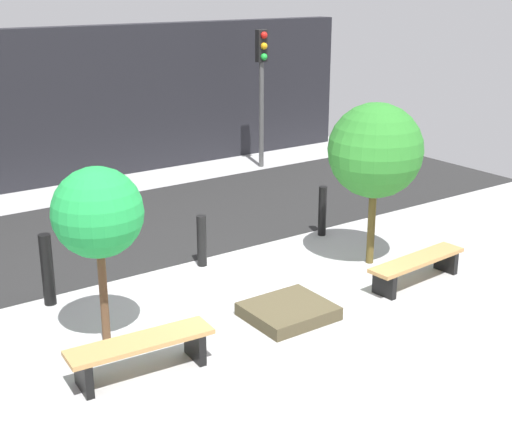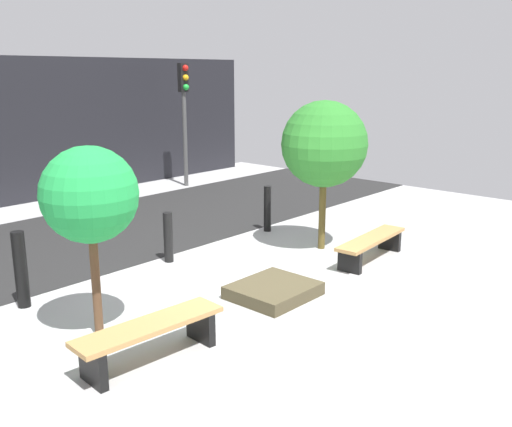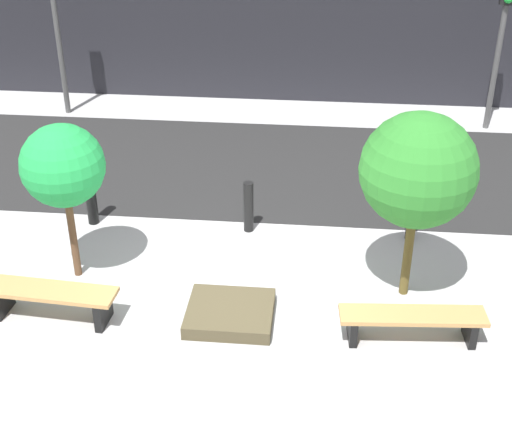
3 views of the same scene
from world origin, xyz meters
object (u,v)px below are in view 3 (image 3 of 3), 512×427
(tree_behind_right_bench, at_px, (418,171))
(bollard_left, at_px, (249,207))
(bench_right, at_px, (412,320))
(traffic_light_west, at_px, (53,1))
(tree_behind_left_bench, at_px, (63,166))
(planter_bed, at_px, (230,313))
(traffic_light_mid_west, at_px, (504,19))
(bench_left, at_px, (51,297))
(bollard_center, at_px, (412,213))
(bollard_far_left, at_px, (90,194))

(tree_behind_right_bench, height_order, bollard_left, tree_behind_right_bench)
(bench_right, xyz_separation_m, traffic_light_west, (-7.14, 7.50, 2.24))
(tree_behind_left_bench, xyz_separation_m, traffic_light_west, (-2.32, 6.44, 0.76))
(planter_bed, height_order, traffic_light_mid_west, traffic_light_mid_west)
(bench_left, height_order, tree_behind_right_bench, tree_behind_right_bench)
(bench_left, bearing_deg, tree_behind_left_bench, 94.22)
(bench_left, bearing_deg, bench_right, 4.22)
(bench_left, xyz_separation_m, bollard_center, (5.05, 2.59, 0.14))
(bench_left, relative_size, traffic_light_mid_west, 0.53)
(tree_behind_right_bench, xyz_separation_m, traffic_light_west, (-7.14, 6.44, 0.59))
(bench_left, relative_size, bollard_left, 2.08)
(traffic_light_west, bearing_deg, tree_behind_left_bench, -70.20)
(bollard_far_left, bearing_deg, bollard_left, 0.00)
(bollard_center, bearing_deg, bollard_far_left, 180.00)
(bench_left, distance_m, tree_behind_right_bench, 5.20)
(bench_right, height_order, bollard_left, bollard_left)
(bench_left, distance_m, tree_behind_left_bench, 1.80)
(traffic_light_mid_west, bearing_deg, planter_bed, -122.94)
(bollard_center, distance_m, traffic_light_mid_west, 5.67)
(tree_behind_right_bench, bearing_deg, traffic_light_west, 137.96)
(planter_bed, xyz_separation_m, bollard_center, (2.64, 2.39, 0.38))
(bench_right, bearing_deg, bollard_left, 128.69)
(planter_bed, relative_size, tree_behind_left_bench, 0.49)
(tree_behind_left_bench, distance_m, traffic_light_mid_west, 9.63)
(tree_behind_left_bench, relative_size, traffic_light_mid_west, 0.69)
(bollard_center, xyz_separation_m, traffic_light_mid_west, (2.09, 4.90, 1.92))
(planter_bed, xyz_separation_m, bollard_left, (0.00, 2.39, 0.35))
(planter_bed, xyz_separation_m, tree_behind_right_bench, (2.41, 0.86, 1.86))
(planter_bed, xyz_separation_m, tree_behind_left_bench, (-2.41, 0.86, 1.70))
(tree_behind_right_bench, bearing_deg, bollard_center, 81.68)
(bollard_left, height_order, traffic_light_west, traffic_light_west)
(traffic_light_mid_west, bearing_deg, tree_behind_right_bench, -109.80)
(bollard_left, height_order, traffic_light_mid_west, traffic_light_mid_west)
(traffic_light_mid_west, bearing_deg, bollard_far_left, -146.34)
(bollard_center, bearing_deg, planter_bed, -137.75)
(tree_behind_right_bench, relative_size, bollard_left, 3.11)
(bollard_left, bearing_deg, bollard_center, 0.00)
(bollard_left, xyz_separation_m, traffic_light_mid_west, (4.73, 4.90, 1.95))
(bench_right, bearing_deg, bollard_center, 80.83)
(bench_left, height_order, bollard_center, bollard_center)
(traffic_light_mid_west, bearing_deg, tree_behind_left_bench, -137.96)
(traffic_light_mid_west, bearing_deg, bench_left, -133.60)
(tree_behind_right_bench, height_order, bollard_far_left, tree_behind_right_bench)
(planter_bed, distance_m, bollard_far_left, 3.59)
(bollard_far_left, relative_size, bollard_left, 1.24)
(planter_bed, bearing_deg, traffic_light_west, 122.94)
(tree_behind_right_bench, distance_m, bollard_center, 2.14)
(traffic_light_mid_west, bearing_deg, bench_right, -107.18)
(bollard_far_left, height_order, bollard_center, bollard_far_left)
(bench_right, height_order, tree_behind_left_bench, tree_behind_left_bench)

